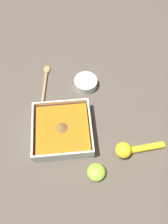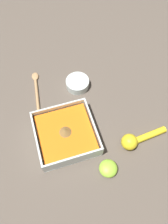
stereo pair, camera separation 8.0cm
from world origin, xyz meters
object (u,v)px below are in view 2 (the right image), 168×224
lemon_squeezer (135,140)px  wooden_spoon (36,89)px  spice_bowl (78,84)px  square_dish (66,134)px  lemon_half (108,168)px

lemon_squeezer → wooden_spoon: lemon_squeezer is taller
spice_bowl → lemon_squeezer: (-0.29, -0.12, 0.01)m
lemon_squeezer → spice_bowl: bearing=-72.7°
spice_bowl → lemon_squeezer: lemon_squeezer is taller
square_dish → spice_bowl: size_ratio=2.20×
spice_bowl → lemon_half: size_ratio=1.52×
square_dish → lemon_squeezer: (-0.09, -0.22, -0.00)m
spice_bowl → wooden_spoon: size_ratio=0.47×
square_dish → lemon_half: (-0.15, -0.10, -0.01)m
lemon_half → wooden_spoon: 0.42m
spice_bowl → lemon_half: bearing=179.9°
lemon_half → spice_bowl: bearing=-0.1°
lemon_squeezer → wooden_spoon: size_ratio=0.90×
lemon_squeezer → wooden_spoon: bearing=-53.9°
spice_bowl → lemon_half: (-0.36, 0.00, 0.00)m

